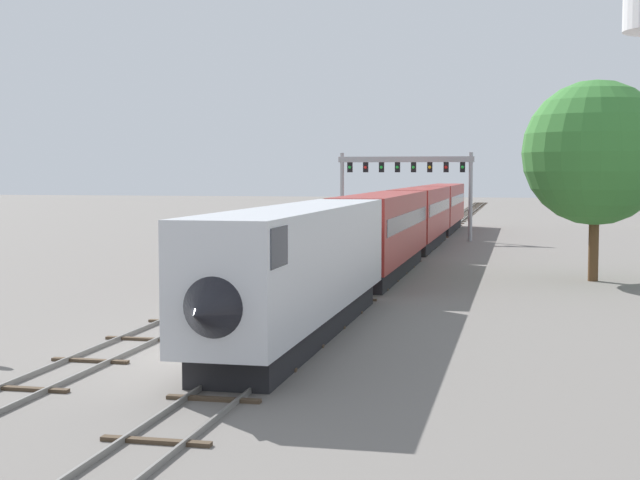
# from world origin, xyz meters

# --- Properties ---
(ground_plane) EXTENTS (400.00, 400.00, 0.00)m
(ground_plane) POSITION_xyz_m (0.00, 0.00, 0.00)
(ground_plane) COLOR slate
(track_main) EXTENTS (2.60, 200.00, 0.16)m
(track_main) POSITION_xyz_m (2.00, 60.00, 0.07)
(track_main) COLOR slate
(track_main) RESTS_ON ground
(track_near) EXTENTS (2.60, 160.00, 0.16)m
(track_near) POSITION_xyz_m (-3.50, 40.00, 0.07)
(track_near) COLOR slate
(track_near) RESTS_ON ground
(passenger_train) EXTENTS (3.04, 84.98, 4.80)m
(passenger_train) POSITION_xyz_m (2.00, 36.09, 2.60)
(passenger_train) COLOR silver
(passenger_train) RESTS_ON ground
(signal_gantry) EXTENTS (12.10, 0.49, 7.82)m
(signal_gantry) POSITION_xyz_m (-0.25, 53.71, 5.82)
(signal_gantry) COLOR #999BA0
(signal_gantry) RESTS_ON ground
(trackside_tree_left) EXTENTS (8.04, 8.04, 11.17)m
(trackside_tree_left) POSITION_xyz_m (13.88, 24.67, 7.14)
(trackside_tree_left) COLOR brown
(trackside_tree_left) RESTS_ON ground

